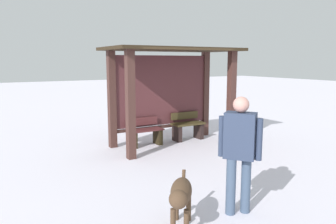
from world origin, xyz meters
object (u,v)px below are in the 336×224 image
(bench_center_inside, at_px, (188,128))
(dog, at_px, (181,195))
(bus_shelter, at_px, (169,78))
(bench_left_inside, at_px, (145,134))
(person_walking, at_px, (240,146))

(bench_center_inside, relative_size, dog, 1.15)
(bus_shelter, distance_m, dog, 4.77)
(bus_shelter, xyz_separation_m, bench_left_inside, (-0.66, 0.10, -1.45))
(bus_shelter, relative_size, person_walking, 2.02)
(bus_shelter, relative_size, bench_left_inside, 3.73)
(bus_shelter, height_order, bench_center_inside, bus_shelter)
(bus_shelter, bearing_deg, person_walking, -106.34)
(bench_center_inside, distance_m, person_walking, 4.60)
(bench_left_inside, bearing_deg, bus_shelter, -8.79)
(bus_shelter, height_order, dog, bus_shelter)
(bus_shelter, height_order, bench_left_inside, bus_shelter)
(bench_left_inside, height_order, bench_center_inside, bench_center_inside)
(bench_left_inside, height_order, dog, bench_left_inside)
(bench_left_inside, distance_m, bench_center_inside, 1.33)
(person_walking, bearing_deg, bus_shelter, 73.66)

